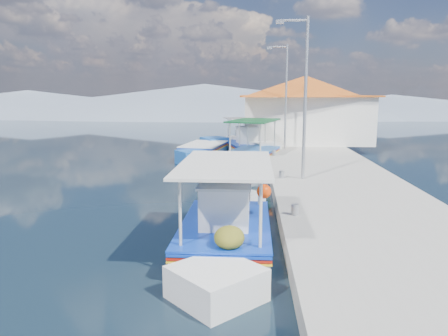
{
  "coord_description": "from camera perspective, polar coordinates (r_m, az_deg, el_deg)",
  "views": [
    {
      "loc": [
        2.6,
        -14.2,
        3.76
      ],
      "look_at": [
        1.71,
        -0.35,
        1.3
      ],
      "focal_mm": 34.07,
      "sensor_mm": 36.0,
      "label": 1
    }
  ],
  "objects": [
    {
      "name": "ground",
      "position": [
        14.92,
        -6.51,
        -4.61
      ],
      "size": [
        160.0,
        160.0,
        0.0
      ],
      "primitive_type": "plane",
      "color": "black",
      "rests_on": "ground"
    },
    {
      "name": "quay",
      "position": [
        20.77,
        12.75,
        0.08
      ],
      "size": [
        5.0,
        44.0,
        0.5
      ],
      "primitive_type": "cube",
      "color": "#98958E",
      "rests_on": "ground"
    },
    {
      "name": "bollards",
      "position": [
        19.74,
        7.11,
        0.91
      ],
      "size": [
        0.2,
        17.2,
        0.3
      ],
      "color": "#A5A8AD",
      "rests_on": "quay"
    },
    {
      "name": "main_caique",
      "position": [
        10.47,
        0.28,
        -8.33
      ],
      "size": [
        2.18,
        7.23,
        2.38
      ],
      "rotation": [
        0.0,
        0.0,
        0.01
      ],
      "color": "white",
      "rests_on": "ground"
    },
    {
      "name": "caique_green_canopy",
      "position": [
        23.1,
        3.89,
        1.64
      ],
      "size": [
        3.3,
        6.66,
        2.59
      ],
      "rotation": [
        0.0,
        0.0,
        0.28
      ],
      "color": "white",
      "rests_on": "ground"
    },
    {
      "name": "caique_blue_hull",
      "position": [
        25.15,
        -2.71,
        2.21
      ],
      "size": [
        2.76,
        6.77,
        1.22
      ],
      "rotation": [
        0.0,
        0.0,
        0.17
      ],
      "color": "#1C59AD",
      "rests_on": "ground"
    },
    {
      "name": "caique_far",
      "position": [
        26.66,
        2.94,
        2.91
      ],
      "size": [
        3.21,
        6.65,
        2.41
      ],
      "rotation": [
        0.0,
        0.0,
        -0.27
      ],
      "color": "white",
      "rests_on": "ground"
    },
    {
      "name": "harbor_building",
      "position": [
        29.44,
        10.78,
        7.97
      ],
      "size": [
        10.49,
        10.49,
        4.4
      ],
      "color": "white",
      "rests_on": "quay"
    },
    {
      "name": "lamp_post_near",
      "position": [
        16.32,
        10.55,
        10.21
      ],
      "size": [
        1.21,
        0.14,
        6.0
      ],
      "color": "#A5A8AD",
      "rests_on": "quay"
    },
    {
      "name": "lamp_post_far",
      "position": [
        25.28,
        8.12,
        10.16
      ],
      "size": [
        1.21,
        0.14,
        6.0
      ],
      "color": "#A5A8AD",
      "rests_on": "quay"
    },
    {
      "name": "mountain_ridge",
      "position": [
        70.33,
        6.95,
        8.58
      ],
      "size": [
        171.4,
        96.0,
        5.5
      ],
      "color": "slate",
      "rests_on": "ground"
    }
  ]
}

